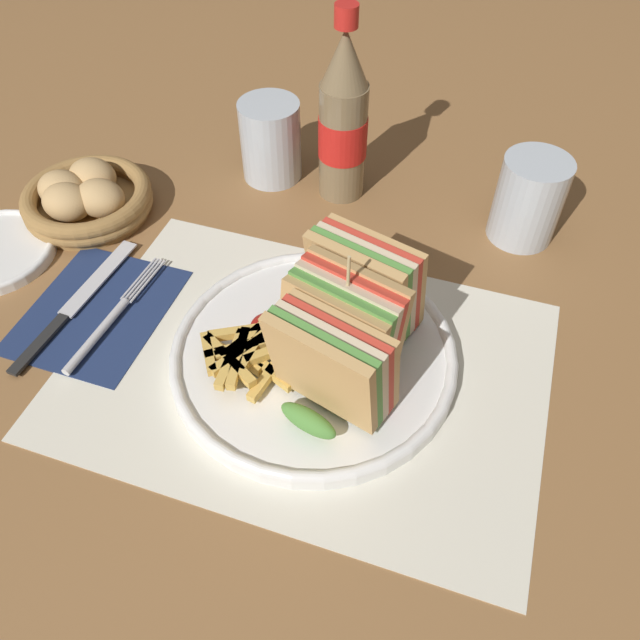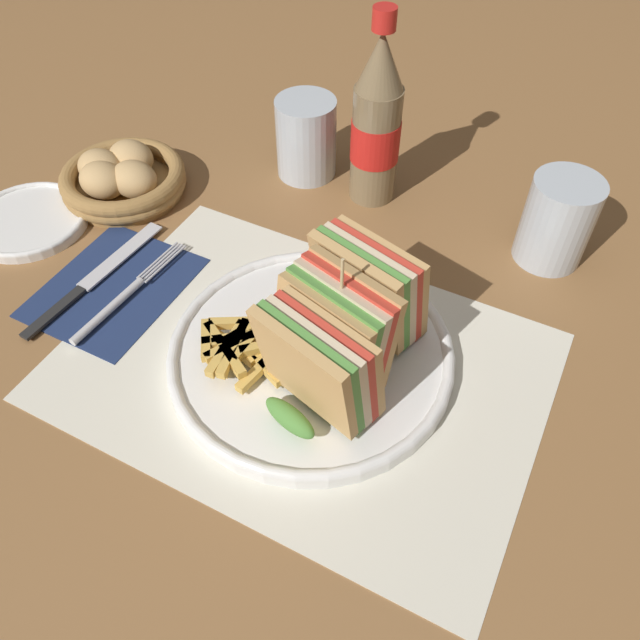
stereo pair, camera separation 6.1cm
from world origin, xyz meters
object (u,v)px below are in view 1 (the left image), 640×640
Objects in this scene: glass_near at (527,204)px; bread_basket at (86,198)px; club_sandwich at (347,325)px; glass_far at (271,146)px; fork at (107,323)px; plate_main at (314,354)px; coke_bottle_near at (343,121)px; knife at (75,304)px.

bread_basket is (-0.51, -0.13, -0.02)m from glass_near.
club_sandwich reaches higher than glass_far.
fork is at bearing -174.30° from club_sandwich.
plate_main is 0.37m from bread_basket.
club_sandwich is 1.31× the size of bread_basket.
glass_near is 1.00× the size of glass_far.
club_sandwich is at bearing -72.09° from coke_bottle_near.
knife is 0.32m from glass_far.
coke_bottle_near reaches higher than glass_far.
glass_far is at bearing 118.76° from plate_main.
club_sandwich is 0.34m from glass_far.
plate_main is 1.64× the size of fork.
coke_bottle_near is 0.24m from glass_near.
plate_main is at bearing 174.80° from club_sandwich.
plate_main reaches higher than knife.
fork is 0.74× the size of coke_bottle_near.
fork is 0.32m from glass_far.
coke_bottle_near is 2.28× the size of glass_far.
coke_bottle_near is at bearing -2.87° from glass_far.
bread_basket is (-0.34, 0.13, 0.01)m from plate_main.
fork is 0.49m from glass_near.
knife is 0.89× the size of coke_bottle_near.
coke_bottle_near reaches higher than glass_near.
glass_far reaches higher than knife.
fork is at bearing -118.04° from coke_bottle_near.
bread_basket is at bearing 160.18° from club_sandwich.
knife is 2.02× the size of glass_far.
fork is 1.10× the size of bread_basket.
glass_near is 0.53m from bread_basket.
club_sandwich is 0.30m from glass_near.
club_sandwich is 0.31m from knife.
glass_far is 0.65× the size of bread_basket.
club_sandwich is 1.18× the size of fork.
club_sandwich is 0.29m from coke_bottle_near.
club_sandwich is (0.03, -0.00, 0.06)m from plate_main.
knife is at bearing -63.20° from bread_basket.
coke_bottle_near reaches higher than bread_basket.
club_sandwich is at bearing -117.67° from glass_near.
coke_bottle_near is (0.21, 0.29, 0.09)m from knife.
coke_bottle_near reaches higher than knife.
fork is at bearing -52.55° from bread_basket.
plate_main reaches higher than fork.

